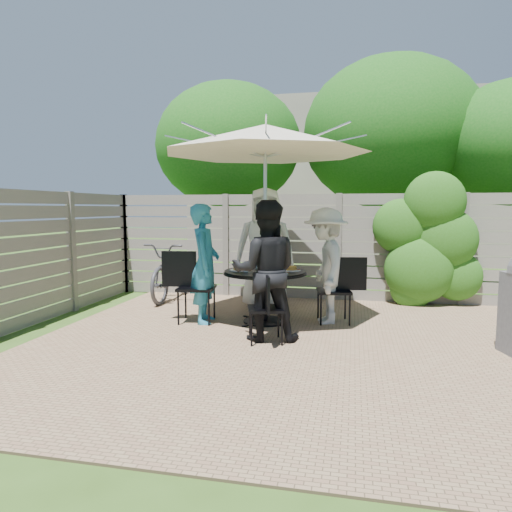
% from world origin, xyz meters
% --- Properties ---
extents(backyard_envelope, '(60.00, 60.00, 5.00)m').
position_xyz_m(backyard_envelope, '(0.09, 10.29, 2.61)').
color(backyard_envelope, '#34541A').
rests_on(backyard_envelope, ground).
extents(patio_table, '(1.32, 1.32, 0.74)m').
position_xyz_m(patio_table, '(-0.93, 1.20, 0.52)').
color(patio_table, black).
rests_on(patio_table, ground).
extents(umbrella, '(3.29, 3.29, 2.71)m').
position_xyz_m(umbrella, '(-0.93, 1.20, 2.51)').
color(umbrella, silver).
rests_on(umbrella, ground).
extents(chair_back, '(0.55, 0.72, 0.94)m').
position_xyz_m(chair_back, '(-1.12, 2.14, 0.28)').
color(chair_back, black).
rests_on(chair_back, ground).
extents(person_back, '(1.04, 0.78, 1.92)m').
position_xyz_m(person_back, '(-1.09, 2.01, 0.96)').
color(person_back, silver).
rests_on(person_back, ground).
extents(chair_left, '(0.75, 0.54, 1.01)m').
position_xyz_m(chair_left, '(-1.88, 1.01, 0.30)').
color(chair_left, black).
rests_on(chair_left, ground).
extents(person_left, '(0.51, 0.67, 1.66)m').
position_xyz_m(person_left, '(-1.75, 1.03, 0.83)').
color(person_left, teal).
rests_on(person_left, ground).
extents(chair_front, '(0.50, 0.65, 0.85)m').
position_xyz_m(chair_front, '(-0.74, 0.25, 0.25)').
color(chair_front, black).
rests_on(chair_front, ground).
extents(person_front, '(0.93, 0.79, 1.69)m').
position_xyz_m(person_front, '(-0.77, 0.38, 0.85)').
color(person_front, black).
rests_on(person_front, ground).
extents(chair_right, '(0.70, 0.52, 0.93)m').
position_xyz_m(chair_right, '(0.01, 1.38, 0.28)').
color(chair_right, black).
rests_on(chair_right, ground).
extents(person_right, '(0.79, 1.14, 1.61)m').
position_xyz_m(person_right, '(-0.12, 1.36, 0.80)').
color(person_right, silver).
rests_on(person_right, ground).
extents(plate_back, '(0.26, 0.26, 0.06)m').
position_xyz_m(plate_back, '(-1.00, 1.55, 0.76)').
color(plate_back, white).
rests_on(plate_back, patio_table).
extents(plate_left, '(0.26, 0.26, 0.06)m').
position_xyz_m(plate_left, '(-1.29, 1.13, 0.76)').
color(plate_left, white).
rests_on(plate_left, patio_table).
extents(plate_front, '(0.26, 0.26, 0.06)m').
position_xyz_m(plate_front, '(-0.86, 0.84, 0.76)').
color(plate_front, white).
rests_on(plate_front, patio_table).
extents(plate_right, '(0.26, 0.26, 0.06)m').
position_xyz_m(plate_right, '(-0.58, 1.27, 0.76)').
color(plate_right, white).
rests_on(plate_right, patio_table).
extents(plate_extra, '(0.24, 0.24, 0.06)m').
position_xyz_m(plate_extra, '(-0.70, 0.94, 0.76)').
color(plate_extra, white).
rests_on(plate_extra, patio_table).
extents(glass_back, '(0.07, 0.07, 0.14)m').
position_xyz_m(glass_back, '(-1.09, 1.43, 0.81)').
color(glass_back, silver).
rests_on(glass_back, patio_table).
extents(glass_left, '(0.07, 0.07, 0.14)m').
position_xyz_m(glass_left, '(-1.17, 1.04, 0.81)').
color(glass_left, silver).
rests_on(glass_left, patio_table).
extents(glass_right, '(0.07, 0.07, 0.14)m').
position_xyz_m(glass_right, '(-0.70, 1.35, 0.81)').
color(glass_right, silver).
rests_on(glass_right, patio_table).
extents(syrup_jug, '(0.09, 0.09, 0.16)m').
position_xyz_m(syrup_jug, '(-1.00, 1.23, 0.82)').
color(syrup_jug, '#59280C').
rests_on(syrup_jug, patio_table).
extents(coffee_cup, '(0.08, 0.08, 0.12)m').
position_xyz_m(coffee_cup, '(-0.88, 1.43, 0.80)').
color(coffee_cup, '#C6B293').
rests_on(coffee_cup, patio_table).
extents(bicycle, '(0.68, 1.92, 1.01)m').
position_xyz_m(bicycle, '(-2.83, 2.60, 0.50)').
color(bicycle, '#333338').
rests_on(bicycle, ground).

